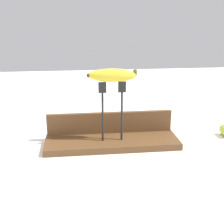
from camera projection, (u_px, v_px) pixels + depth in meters
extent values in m
plane|color=silver|center=(112.00, 145.00, 1.08)|extent=(3.00, 3.00, 0.00)
cube|color=brown|center=(112.00, 142.00, 1.07)|extent=(0.46, 0.14, 0.02)
cube|color=brown|center=(110.00, 123.00, 1.12)|extent=(0.45, 0.02, 0.08)
cylinder|color=black|center=(103.00, 117.00, 1.03)|extent=(0.01, 0.01, 0.17)
cube|color=black|center=(102.00, 87.00, 1.00)|extent=(0.03, 0.01, 0.04)
cylinder|color=black|center=(122.00, 116.00, 1.04)|extent=(0.01, 0.01, 0.17)
cube|color=black|center=(122.00, 87.00, 1.01)|extent=(0.03, 0.01, 0.04)
ellipsoid|color=yellow|center=(112.00, 75.00, 0.99)|extent=(0.16, 0.05, 0.04)
cylinder|color=brown|center=(135.00, 72.00, 0.99)|extent=(0.01, 0.01, 0.02)
sphere|color=#3F2D19|center=(89.00, 75.00, 0.99)|extent=(0.01, 0.01, 0.01)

